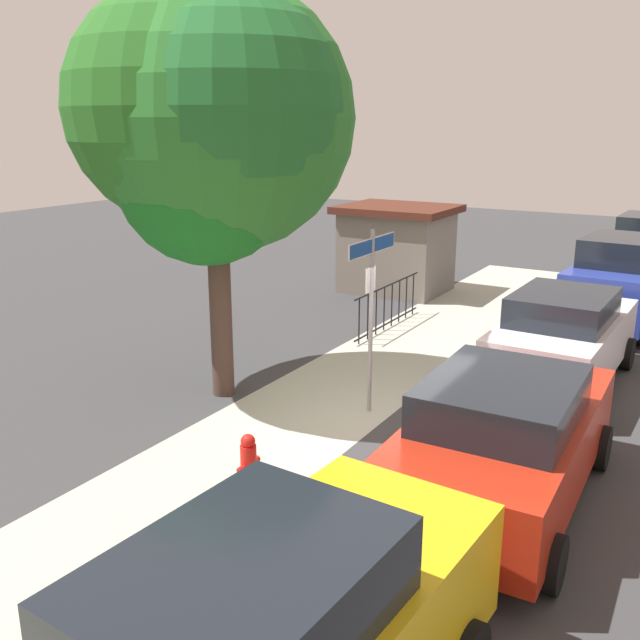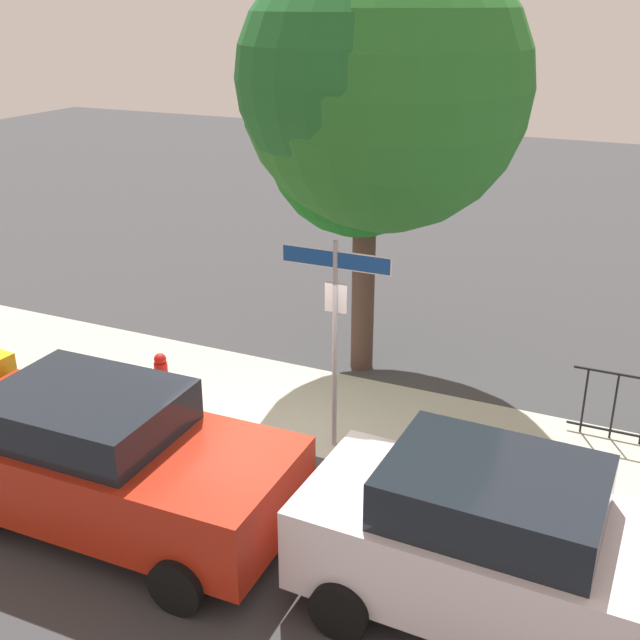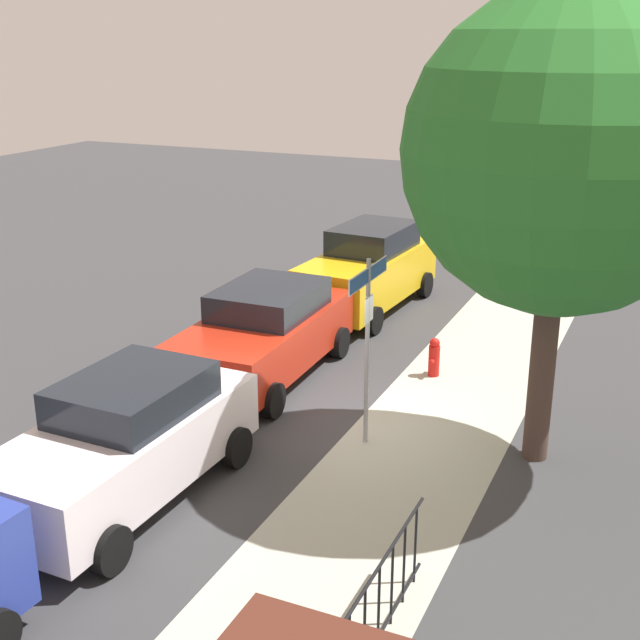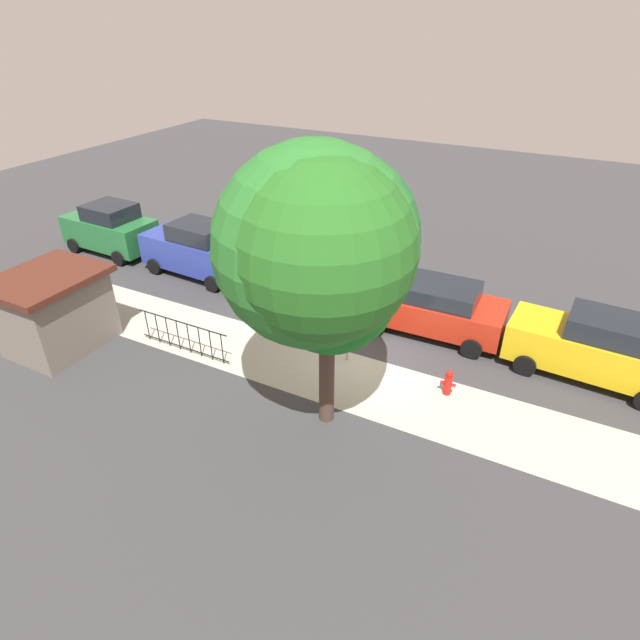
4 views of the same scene
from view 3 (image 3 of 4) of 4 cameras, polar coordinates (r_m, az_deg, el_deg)
ground_plane at (r=14.53m, az=2.40°, el=-7.07°), size 60.00×60.00×0.00m
sidewalk_strip at (r=12.48m, az=4.54°, el=-11.81°), size 24.00×2.60×0.00m
street_sign at (r=13.08m, az=3.28°, el=0.45°), size 1.58×0.07×3.11m
shade_tree at (r=12.38m, az=16.52°, el=10.81°), size 4.63×4.71×7.08m
car_yellow at (r=20.18m, az=3.34°, el=3.52°), size 4.74×2.21×2.02m
car_red at (r=16.16m, az=-3.82°, el=-0.86°), size 4.63×2.22×1.77m
car_white at (r=12.29m, az=-13.05°, el=-7.95°), size 4.46×2.13×1.80m
iron_fence at (r=9.36m, az=3.55°, el=-19.49°), size 3.37×0.04×1.07m
fire_hydrant at (r=16.48m, az=7.78°, el=-2.52°), size 0.42×0.22×0.78m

